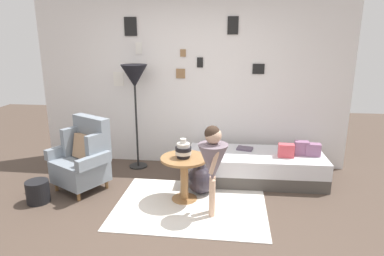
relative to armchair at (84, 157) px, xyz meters
The scene contains 15 objects.
ground_plane 1.57m from the armchair, 31.32° to the right, with size 12.00×12.00×0.00m, color #4C3D33.
gallery_wall 1.94m from the armchair, 42.09° to the left, with size 4.80×0.12×2.60m.
rug 1.58m from the armchair, 12.70° to the right, with size 1.82×1.38×0.01m, color silver.
armchair is the anchor object (origin of this frame).
daybed 2.38m from the armchair, 13.58° to the left, with size 1.92×0.85×0.40m.
pillow_head 3.13m from the armchair, 10.23° to the left, with size 0.20×0.12×0.17m, color gray.
pillow_mid 2.98m from the armchair, 11.05° to the left, with size 0.18×0.12×0.20m, color gray.
pillow_back 2.74m from the armchair, ahead, with size 0.21×0.12×0.18m, color #D64C56.
side_table 1.40m from the armchair, ahead, with size 0.58×0.58×0.57m.
vase_striped 1.41m from the armchair, ahead, with size 0.20×0.20×0.24m.
floor_lamp 1.35m from the armchair, 59.07° to the left, with size 0.39×0.39×1.60m.
person_child 1.84m from the armchair, 16.12° to the right, with size 0.34×0.34×1.07m.
book_on_daybed 2.26m from the armchair, 18.01° to the left, with size 0.22×0.16×0.03m, color #5A4D60.
demijohn_near 1.59m from the armchair, ahead, with size 0.36×0.36×0.45m.
magazine_basket 0.69m from the armchair, 131.43° to the right, with size 0.28×0.28×0.28m, color black.
Camera 1 is at (0.67, -3.26, 2.03)m, focal length 31.66 mm.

